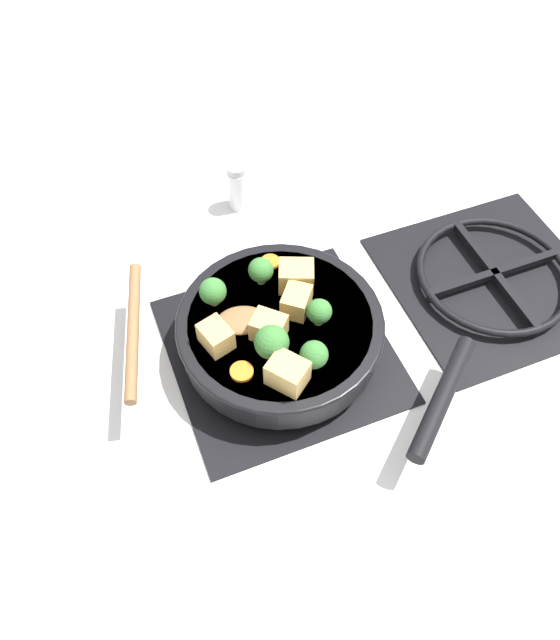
# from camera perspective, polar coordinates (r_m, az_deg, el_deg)

# --- Properties ---
(ground_plane) EXTENTS (2.40, 2.40, 0.00)m
(ground_plane) POSITION_cam_1_polar(r_m,az_deg,el_deg) (0.91, -0.00, -2.85)
(ground_plane) COLOR silver
(front_burner_grate) EXTENTS (0.31, 0.31, 0.03)m
(front_burner_grate) POSITION_cam_1_polar(r_m,az_deg,el_deg) (0.90, -0.00, -2.43)
(front_burner_grate) COLOR black
(front_burner_grate) RESTS_ON ground_plane
(rear_burner_grate) EXTENTS (0.31, 0.31, 0.03)m
(rear_burner_grate) POSITION_cam_1_polar(r_m,az_deg,el_deg) (1.04, 18.88, 3.76)
(rear_burner_grate) COLOR black
(rear_burner_grate) RESTS_ON ground_plane
(skillet_pan) EXTENTS (0.40, 0.38, 0.05)m
(skillet_pan) POSITION_cam_1_polar(r_m,az_deg,el_deg) (0.87, 0.20, -0.94)
(skillet_pan) COLOR black
(skillet_pan) RESTS_ON front_burner_grate
(wooden_spoon) EXTENTS (0.22, 0.22, 0.02)m
(wooden_spoon) POSITION_cam_1_polar(r_m,az_deg,el_deg) (0.85, -8.98, -0.49)
(wooden_spoon) COLOR brown
(wooden_spoon) RESTS_ON skillet_pan
(tofu_cube_center_large) EXTENTS (0.05, 0.04, 0.03)m
(tofu_cube_center_large) POSITION_cam_1_polar(r_m,az_deg,el_deg) (0.82, -5.88, -1.51)
(tofu_cube_center_large) COLOR tan
(tofu_cube_center_large) RESTS_ON skillet_pan
(tofu_cube_near_handle) EXTENTS (0.06, 0.06, 0.03)m
(tofu_cube_near_handle) POSITION_cam_1_polar(r_m,az_deg,el_deg) (0.82, -1.04, -0.69)
(tofu_cube_near_handle) COLOR tan
(tofu_cube_near_handle) RESTS_ON skillet_pan
(tofu_cube_east_chunk) EXTENTS (0.05, 0.06, 0.04)m
(tofu_cube_east_chunk) POSITION_cam_1_polar(r_m,az_deg,el_deg) (0.87, 1.49, 4.00)
(tofu_cube_east_chunk) COLOR tan
(tofu_cube_east_chunk) RESTS_ON skillet_pan
(tofu_cube_west_chunk) EXTENTS (0.06, 0.06, 0.04)m
(tofu_cube_west_chunk) POSITION_cam_1_polar(r_m,az_deg,el_deg) (0.78, 0.69, -4.87)
(tofu_cube_west_chunk) COLOR tan
(tofu_cube_west_chunk) RESTS_ON skillet_pan
(tofu_cube_back_piece) EXTENTS (0.06, 0.05, 0.03)m
(tofu_cube_back_piece) POSITION_cam_1_polar(r_m,az_deg,el_deg) (0.85, 1.50, 1.71)
(tofu_cube_back_piece) COLOR tan
(tofu_cube_back_piece) RESTS_ON skillet_pan
(broccoli_floret_near_spoon) EXTENTS (0.04, 0.04, 0.04)m
(broccoli_floret_near_spoon) POSITION_cam_1_polar(r_m,az_deg,el_deg) (0.85, -6.16, 2.61)
(broccoli_floret_near_spoon) COLOR #709956
(broccoli_floret_near_spoon) RESTS_ON skillet_pan
(broccoli_floret_center_top) EXTENTS (0.04, 0.04, 0.04)m
(broccoli_floret_center_top) POSITION_cam_1_polar(r_m,az_deg,el_deg) (0.79, 3.13, -3.21)
(broccoli_floret_center_top) COLOR #709956
(broccoli_floret_center_top) RESTS_ON skillet_pan
(broccoli_floret_east_rim) EXTENTS (0.04, 0.04, 0.04)m
(broccoli_floret_east_rim) POSITION_cam_1_polar(r_m,az_deg,el_deg) (0.87, -1.99, 4.49)
(broccoli_floret_east_rim) COLOR #709956
(broccoli_floret_east_rim) RESTS_ON skillet_pan
(broccoli_floret_west_rim) EXTENTS (0.05, 0.05, 0.05)m
(broccoli_floret_west_rim) POSITION_cam_1_polar(r_m,az_deg,el_deg) (0.79, -0.77, -2.05)
(broccoli_floret_west_rim) COLOR #709956
(broccoli_floret_west_rim) RESTS_ON skillet_pan
(broccoli_floret_north_edge) EXTENTS (0.03, 0.03, 0.04)m
(broccoli_floret_north_edge) POSITION_cam_1_polar(r_m,az_deg,el_deg) (0.83, 3.61, 0.76)
(broccoli_floret_north_edge) COLOR #709956
(broccoli_floret_north_edge) RESTS_ON skillet_pan
(carrot_slice_orange_thin) EXTENTS (0.03, 0.03, 0.01)m
(carrot_slice_orange_thin) POSITION_cam_1_polar(r_m,az_deg,el_deg) (0.80, -3.52, -4.73)
(carrot_slice_orange_thin) COLOR orange
(carrot_slice_orange_thin) RESTS_ON skillet_pan
(carrot_slice_near_center) EXTENTS (0.03, 0.03, 0.01)m
(carrot_slice_near_center) POSITION_cam_1_polar(r_m,az_deg,el_deg) (0.91, -0.90, 5.34)
(carrot_slice_near_center) COLOR orange
(carrot_slice_near_center) RESTS_ON skillet_pan
(salt_shaker) EXTENTS (0.04, 0.04, 0.09)m
(salt_shaker) POSITION_cam_1_polar(r_m,az_deg,el_deg) (1.08, -3.86, 12.09)
(salt_shaker) COLOR white
(salt_shaker) RESTS_ON ground_plane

